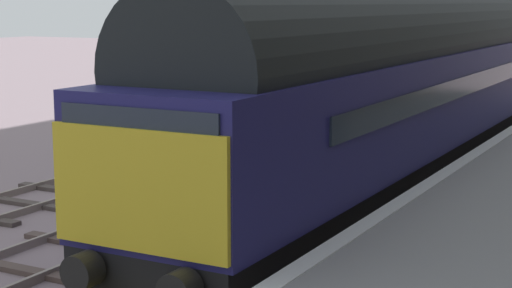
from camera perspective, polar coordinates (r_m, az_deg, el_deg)
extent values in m
cube|color=#444241|center=(13.19, -0.84, -9.29)|extent=(2.50, 0.26, 0.09)
cube|color=#444241|center=(14.30, 1.79, -7.75)|extent=(2.50, 0.26, 0.09)
cube|color=#444241|center=(15.46, 4.02, -6.43)|extent=(2.50, 0.26, 0.09)
cube|color=#444241|center=(16.64, 5.93, -5.28)|extent=(2.50, 0.26, 0.09)
cube|color=#444241|center=(17.84, 7.58, -4.28)|extent=(2.50, 0.26, 0.09)
cube|color=#444241|center=(19.06, 9.02, -3.41)|extent=(2.50, 0.26, 0.09)
cube|color=#444241|center=(20.29, 10.28, -2.64)|extent=(2.50, 0.26, 0.09)
cube|color=#444241|center=(21.54, 11.39, -1.96)|extent=(2.50, 0.26, 0.09)
cube|color=#444241|center=(22.79, 12.38, -1.35)|extent=(2.50, 0.26, 0.09)
cube|color=#444241|center=(24.06, 13.27, -0.80)|extent=(2.50, 0.26, 0.09)
cube|color=#444241|center=(25.33, 14.07, -0.31)|extent=(2.50, 0.26, 0.09)
cube|color=#444241|center=(26.60, 14.79, 0.13)|extent=(2.50, 0.26, 0.09)
cube|color=#444241|center=(27.89, 15.44, 0.54)|extent=(2.50, 0.26, 0.09)
cube|color=#444241|center=(29.17, 16.04, 0.90)|extent=(2.50, 0.26, 0.09)
cube|color=#444241|center=(30.46, 16.59, 1.24)|extent=(2.50, 0.26, 0.09)
cube|color=#444241|center=(31.76, 17.09, 1.55)|extent=(2.50, 0.26, 0.09)
cube|color=gray|center=(13.74, -14.09, -8.67)|extent=(0.07, 60.00, 0.15)
cube|color=#4E3E39|center=(14.22, -16.24, -8.25)|extent=(2.50, 0.26, 0.09)
cube|color=#4E3E39|center=(15.36, -11.98, -6.73)|extent=(2.50, 0.26, 0.09)
cube|color=#4E3E39|center=(16.57, -8.34, -5.39)|extent=(2.50, 0.26, 0.09)
cube|color=#4E3E39|center=(17.85, -5.22, -4.22)|extent=(2.50, 0.26, 0.09)
cube|color=#4E3E39|center=(19.19, -2.54, -3.21)|extent=(2.50, 0.26, 0.09)
cube|color=#4E3E39|center=(20.56, -0.21, -2.32)|extent=(2.50, 0.26, 0.09)
cube|color=#4E3E39|center=(21.97, 1.81, -1.54)|extent=(2.50, 0.26, 0.09)
cube|color=#4E3E39|center=(23.40, 3.59, -0.85)|extent=(2.50, 0.26, 0.09)
cube|color=#4E3E39|center=(24.86, 5.17, -0.24)|extent=(2.50, 0.26, 0.09)
cube|color=#4E3E39|center=(26.34, 6.56, 0.30)|extent=(2.50, 0.26, 0.09)
cube|color=#4E3E39|center=(27.83, 7.81, 0.78)|extent=(2.50, 0.26, 0.09)
cube|color=#4E3E39|center=(29.34, 8.93, 1.21)|extent=(2.50, 0.26, 0.09)
cube|color=#4E3E39|center=(30.86, 9.94, 1.60)|extent=(2.50, 0.26, 0.09)
cube|color=#4E3E39|center=(32.38, 10.86, 1.96)|extent=(2.50, 0.26, 0.09)
cube|color=#4E3E39|center=(33.92, 11.69, 2.28)|extent=(2.50, 0.26, 0.09)
cube|color=#4E3E39|center=(35.47, 12.46, 2.57)|extent=(2.50, 0.26, 0.09)
cube|color=#4E3E39|center=(37.02, 13.16, 2.84)|extent=(2.50, 0.26, 0.09)
cube|color=#4E3E39|center=(38.57, 13.80, 3.08)|extent=(2.50, 0.26, 0.09)
cube|color=#4E3E39|center=(40.14, 14.39, 3.31)|extent=(2.50, 0.26, 0.09)
cube|color=#443B37|center=(18.74, -15.97, -3.89)|extent=(2.50, 0.26, 0.09)
cube|color=#443B37|center=(19.71, -13.20, -3.11)|extent=(2.50, 0.26, 0.09)
cube|color=#443B37|center=(20.72, -10.71, -2.39)|extent=(2.50, 0.26, 0.09)
cube|color=#443B37|center=(21.77, -8.45, -1.74)|extent=(2.50, 0.26, 0.09)
cube|color=#443B37|center=(22.85, -6.40, -1.15)|extent=(2.50, 0.26, 0.09)
cube|color=#443B37|center=(23.97, -4.55, -0.61)|extent=(2.50, 0.26, 0.09)
cube|color=#443B37|center=(25.10, -2.85, -0.12)|extent=(2.50, 0.26, 0.09)
cube|color=#443B37|center=(26.26, -1.31, 0.33)|extent=(2.50, 0.26, 0.09)
cube|color=#443B37|center=(27.44, 0.10, 0.74)|extent=(2.50, 0.26, 0.09)
cube|color=#443B37|center=(28.63, 1.40, 1.12)|extent=(2.50, 0.26, 0.09)
cube|color=#443B37|center=(29.84, 2.59, 1.47)|extent=(2.50, 0.26, 0.09)
cube|color=#443B37|center=(31.06, 3.69, 1.79)|extent=(2.50, 0.26, 0.09)
cube|color=#443B37|center=(32.29, 4.70, 2.08)|extent=(2.50, 0.26, 0.09)
cube|color=#443B37|center=(33.53, 5.64, 2.35)|extent=(2.50, 0.26, 0.09)
cube|color=#443B37|center=(34.79, 6.52, 2.60)|extent=(2.50, 0.26, 0.09)
cube|color=#443B37|center=(36.05, 7.33, 2.83)|extent=(2.50, 0.26, 0.09)
cube|color=#443B37|center=(37.31, 8.09, 3.05)|extent=(2.50, 0.26, 0.09)
cube|color=#443B37|center=(38.59, 8.80, 3.25)|extent=(2.50, 0.26, 0.09)
cube|color=#443B37|center=(39.87, 9.46, 3.44)|extent=(2.50, 0.26, 0.09)
cube|color=#443B37|center=(41.15, 10.08, 3.62)|extent=(2.50, 0.26, 0.09)
cube|color=white|center=(11.00, 3.75, -7.96)|extent=(0.30, 44.00, 0.01)
cube|color=black|center=(19.00, 9.19, -1.06)|extent=(2.56, 18.90, 0.60)
cube|color=navy|center=(18.80, 9.31, 2.98)|extent=(2.70, 18.90, 2.10)
cylinder|color=black|center=(18.70, 9.41, 6.73)|extent=(2.56, 17.39, 2.57)
cube|color=yellow|center=(10.45, -8.16, -3.22)|extent=(2.65, 0.08, 1.58)
cube|color=#232D3D|center=(10.33, -8.19, 0.74)|extent=(2.38, 0.04, 0.64)
cube|color=#232D3D|center=(18.37, 13.38, 3.63)|extent=(0.04, 13.23, 0.44)
cylinder|color=black|center=(11.04, -11.84, -8.55)|extent=(0.48, 0.35, 0.48)
cylinder|color=black|center=(12.27, -3.01, -8.44)|extent=(1.64, 1.04, 1.04)
cylinder|color=black|center=(13.18, -0.49, -7.13)|extent=(1.64, 1.04, 1.04)
cylinder|color=black|center=(14.11, 1.68, -5.99)|extent=(1.64, 1.04, 1.04)
cylinder|color=black|center=(24.26, 13.50, 0.41)|extent=(1.64, 1.04, 1.04)
cylinder|color=black|center=(25.31, 14.15, 0.77)|extent=(1.64, 1.04, 1.04)
cylinder|color=black|center=(26.36, 14.74, 1.10)|extent=(1.64, 1.04, 1.04)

